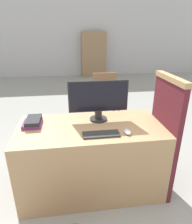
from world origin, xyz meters
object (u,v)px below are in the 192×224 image
(monitor, at_px, (98,100))
(book_stack, at_px, (33,122))
(mouse, at_px, (127,132))
(keyboard, at_px, (101,134))
(far_chair, at_px, (106,97))

(monitor, relative_size, book_stack, 2.56)
(mouse, relative_size, book_stack, 0.44)
(keyboard, height_order, far_chair, far_chair)
(mouse, xyz_separation_m, far_chair, (0.14, 1.84, -0.26))
(monitor, relative_size, keyboard, 1.84)
(monitor, bearing_deg, keyboard, -94.34)
(mouse, bearing_deg, book_stack, 161.24)
(far_chair, bearing_deg, book_stack, -126.61)
(book_stack, bearing_deg, mouse, -18.76)
(book_stack, relative_size, far_chair, 0.26)
(monitor, height_order, mouse, monitor)
(book_stack, height_order, far_chair, far_chair)
(mouse, xyz_separation_m, book_stack, (-0.91, 0.31, 0.02))
(monitor, bearing_deg, far_chair, 76.45)
(mouse, height_order, far_chair, far_chair)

